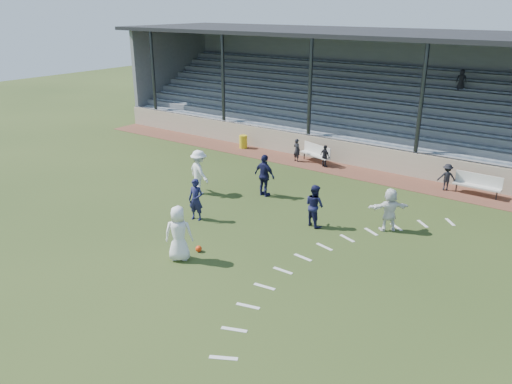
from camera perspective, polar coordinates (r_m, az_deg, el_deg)
ground at (r=17.66m, az=-4.76°, el=-6.29°), size 90.00×90.00×0.00m
cinder_track at (r=25.92m, az=10.37°, el=2.41°), size 34.00×2.00×0.02m
retaining_wall at (r=26.66m, az=11.44°, el=4.18°), size 34.00×0.18×1.20m
bench_left at (r=26.90m, az=6.89°, el=4.56°), size 2.02×1.07×0.95m
bench_right at (r=24.14m, az=24.03°, el=0.98°), size 2.01×0.48×0.95m
trash_bin at (r=29.50m, az=-1.46°, el=5.77°), size 0.47×0.47×0.76m
football at (r=17.36m, az=-6.57°, el=-6.46°), size 0.22×0.22×0.22m
player_white_lead at (r=16.59m, az=-8.83°, el=-4.70°), size 1.10×1.03×1.89m
player_navy_lead at (r=19.60m, az=-6.89°, el=-0.87°), size 0.69×0.53×1.67m
player_navy_mid at (r=19.06m, az=6.70°, el=-1.54°), size 0.96×0.85×1.65m
player_white_wing at (r=22.32m, az=-6.51°, el=2.28°), size 1.46×1.12×1.99m
player_navy_wing at (r=21.87m, az=0.99°, el=1.90°), size 1.16×0.61×1.89m
player_white_back at (r=19.19m, az=15.01°, el=-1.95°), size 1.49×1.38×1.66m
sub_left_near at (r=26.96m, az=4.69°, el=4.80°), size 0.51×0.40×1.24m
sub_left_far at (r=26.16m, az=7.88°, el=4.09°), size 0.74×0.52×1.17m
sub_right at (r=24.21m, az=20.97°, el=1.61°), size 0.92×0.76×1.24m
grandstand at (r=30.54m, az=15.42°, el=9.03°), size 34.60×9.00×6.61m
penalty_arc at (r=15.61m, az=7.08°, el=-10.25°), size 3.89×14.63×0.01m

